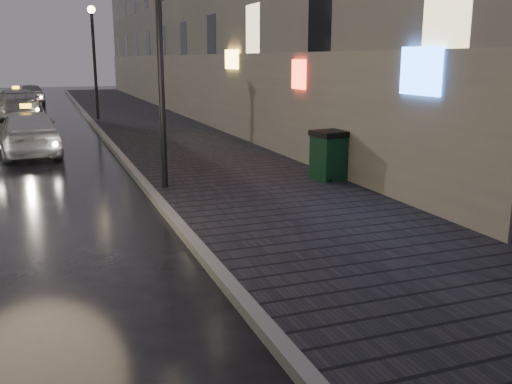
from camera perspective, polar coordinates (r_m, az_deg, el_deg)
ground at (r=7.39m, az=-13.81°, el=-11.43°), size 120.00×120.00×0.00m
sidewalk at (r=28.23m, az=-11.13°, el=6.96°), size 4.60×58.00×0.15m
curb at (r=27.94m, az=-16.02°, el=6.64°), size 0.20×58.00×0.15m
lamp_near at (r=12.96m, az=-9.62°, el=15.06°), size 0.36×0.36×5.28m
lamp_far at (r=28.82m, az=-15.92°, el=13.64°), size 0.36×0.36×5.28m
trash_bin at (r=13.96m, az=7.41°, el=3.72°), size 0.88×0.88×1.19m
taxi_near at (r=19.66m, az=-21.84°, el=5.61°), size 2.19×4.55×1.50m
taxi_mid at (r=32.43m, az=-22.77°, el=8.17°), size 2.67×5.37×1.50m
car_far at (r=41.30m, az=-21.69°, el=9.09°), size 2.06×4.33×1.43m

